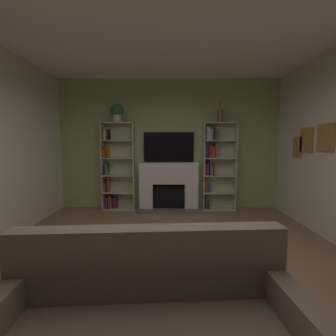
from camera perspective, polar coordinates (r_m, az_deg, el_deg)
name	(u,v)px	position (r m, az deg, el deg)	size (l,w,h in m)	color
ground_plane	(167,274)	(2.96, -0.25, -23.82)	(6.78, 6.78, 0.00)	#90674E
wall_back_accent	(169,145)	(5.43, 0.19, 5.55)	(4.97, 0.06, 2.88)	#A0AC70
ceiling	(167,0)	(2.95, -0.28, 35.11)	(4.97, 5.77, 0.06)	white
fireplace	(169,185)	(5.36, 0.18, -3.95)	(1.40, 0.53, 1.05)	white
tv	(169,147)	(5.37, 0.19, 4.97)	(1.10, 0.06, 0.66)	black
bookshelf_left	(116,169)	(5.46, -12.33, -0.23)	(0.71, 0.29, 1.92)	beige
bookshelf_right	(215,164)	(5.41, 11.14, 0.98)	(0.71, 0.29, 1.92)	beige
potted_plant	(117,112)	(5.42, -11.95, 12.88)	(0.27, 0.27, 0.40)	beige
vase_with_flowers	(220,115)	(5.39, 12.33, 12.12)	(0.12, 0.12, 0.45)	brown
coffee_table	(157,267)	(2.45, -2.56, -22.41)	(0.71, 0.43, 0.37)	#93714D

